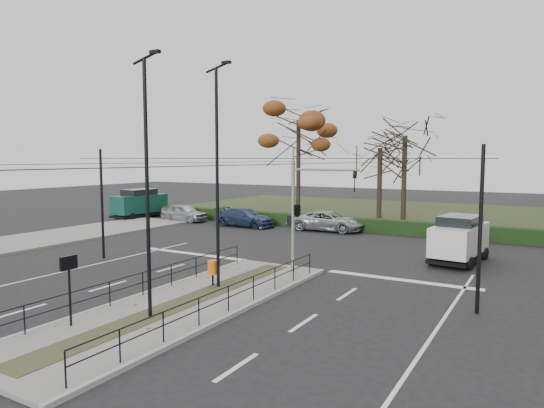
{
  "coord_description": "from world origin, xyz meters",
  "views": [
    {
      "loc": [
        11.67,
        -16.22,
        5.5
      ],
      "look_at": [
        -0.97,
        5.7,
        3.11
      ],
      "focal_mm": 32.0,
      "sensor_mm": 36.0,
      "label": 1
    }
  ],
  "objects_px": {
    "traffic_light": "(299,208)",
    "streetlamp_median_near": "(148,185)",
    "info_panel": "(69,271)",
    "parked_car_third": "(245,217)",
    "litter_bin": "(213,268)",
    "streetlamp_median_far": "(218,175)",
    "white_van": "(459,238)",
    "parked_car_first": "(184,213)",
    "parked_car_fourth": "(329,221)",
    "green_van": "(140,203)",
    "bare_tree_near": "(380,153)",
    "rust_tree": "(299,122)",
    "bare_tree_center": "(405,142)"
  },
  "relations": [
    {
      "from": "litter_bin",
      "to": "green_van",
      "type": "height_order",
      "value": "green_van"
    },
    {
      "from": "info_panel",
      "to": "litter_bin",
      "type": "bearing_deg",
      "value": 81.19
    },
    {
      "from": "bare_tree_center",
      "to": "parked_car_fourth",
      "type": "bearing_deg",
      "value": -109.66
    },
    {
      "from": "litter_bin",
      "to": "white_van",
      "type": "xyz_separation_m",
      "value": [
        8.15,
        10.79,
        0.39
      ]
    },
    {
      "from": "traffic_light",
      "to": "parked_car_fourth",
      "type": "xyz_separation_m",
      "value": [
        -4.35,
        13.67,
        -2.45
      ]
    },
    {
      "from": "litter_bin",
      "to": "parked_car_fourth",
      "type": "relative_size",
      "value": 0.2
    },
    {
      "from": "traffic_light",
      "to": "green_van",
      "type": "bearing_deg",
      "value": 151.4
    },
    {
      "from": "info_panel",
      "to": "traffic_light",
      "type": "bearing_deg",
      "value": 73.53
    },
    {
      "from": "green_van",
      "to": "streetlamp_median_near",
      "type": "bearing_deg",
      "value": -44.13
    },
    {
      "from": "rust_tree",
      "to": "bare_tree_center",
      "type": "relative_size",
      "value": 1.23
    },
    {
      "from": "streetlamp_median_near",
      "to": "bare_tree_center",
      "type": "relative_size",
      "value": 0.9
    },
    {
      "from": "streetlamp_median_near",
      "to": "parked_car_fourth",
      "type": "bearing_deg",
      "value": 97.54
    },
    {
      "from": "streetlamp_median_near",
      "to": "traffic_light",
      "type": "bearing_deg",
      "value": 80.13
    },
    {
      "from": "parked_car_third",
      "to": "bare_tree_center",
      "type": "height_order",
      "value": "bare_tree_center"
    },
    {
      "from": "parked_car_first",
      "to": "parked_car_third",
      "type": "height_order",
      "value": "parked_car_first"
    },
    {
      "from": "green_van",
      "to": "parked_car_first",
      "type": "bearing_deg",
      "value": 2.03
    },
    {
      "from": "parked_car_third",
      "to": "bare_tree_near",
      "type": "distance_m",
      "value": 13.95
    },
    {
      "from": "streetlamp_median_far",
      "to": "info_panel",
      "type": "bearing_deg",
      "value": -101.94
    },
    {
      "from": "traffic_light",
      "to": "streetlamp_median_far",
      "type": "relative_size",
      "value": 0.57
    },
    {
      "from": "parked_car_third",
      "to": "green_van",
      "type": "relative_size",
      "value": 0.93
    },
    {
      "from": "streetlamp_median_far",
      "to": "bare_tree_near",
      "type": "height_order",
      "value": "streetlamp_median_far"
    },
    {
      "from": "parked_car_first",
      "to": "info_panel",
      "type": "bearing_deg",
      "value": -145.49
    },
    {
      "from": "parked_car_fourth",
      "to": "green_van",
      "type": "height_order",
      "value": "green_van"
    },
    {
      "from": "traffic_light",
      "to": "bare_tree_center",
      "type": "relative_size",
      "value": 0.54
    },
    {
      "from": "parked_car_first",
      "to": "green_van",
      "type": "relative_size",
      "value": 0.81
    },
    {
      "from": "parked_car_first",
      "to": "bare_tree_center",
      "type": "relative_size",
      "value": 0.45
    },
    {
      "from": "litter_bin",
      "to": "streetlamp_median_far",
      "type": "bearing_deg",
      "value": -7.73
    },
    {
      "from": "streetlamp_median_far",
      "to": "bare_tree_center",
      "type": "xyz_separation_m",
      "value": [
        0.61,
        26.77,
        2.12
      ]
    },
    {
      "from": "green_van",
      "to": "bare_tree_near",
      "type": "height_order",
      "value": "bare_tree_near"
    },
    {
      "from": "info_panel",
      "to": "rust_tree",
      "type": "relative_size",
      "value": 0.19
    },
    {
      "from": "streetlamp_median_far",
      "to": "parked_car_first",
      "type": "distance_m",
      "value": 23.36
    },
    {
      "from": "traffic_light",
      "to": "rust_tree",
      "type": "distance_m",
      "value": 28.12
    },
    {
      "from": "streetlamp_median_near",
      "to": "streetlamp_median_far",
      "type": "bearing_deg",
      "value": 93.62
    },
    {
      "from": "streetlamp_median_near",
      "to": "bare_tree_center",
      "type": "bearing_deg",
      "value": 89.38
    },
    {
      "from": "traffic_light",
      "to": "streetlamp_median_far",
      "type": "distance_m",
      "value": 4.66
    },
    {
      "from": "parked_car_third",
      "to": "bare_tree_near",
      "type": "xyz_separation_m",
      "value": [
        7.87,
        10.26,
        5.23
      ]
    },
    {
      "from": "white_van",
      "to": "traffic_light",
      "type": "bearing_deg",
      "value": -131.77
    },
    {
      "from": "streetlamp_median_near",
      "to": "parked_car_third",
      "type": "relative_size",
      "value": 1.72
    },
    {
      "from": "litter_bin",
      "to": "bare_tree_center",
      "type": "relative_size",
      "value": 0.11
    },
    {
      "from": "traffic_light",
      "to": "streetlamp_median_near",
      "type": "distance_m",
      "value": 8.53
    },
    {
      "from": "parked_car_first",
      "to": "bare_tree_center",
      "type": "xyz_separation_m",
      "value": [
        16.51,
        10.15,
        6.19
      ]
    },
    {
      "from": "info_panel",
      "to": "parked_car_third",
      "type": "xyz_separation_m",
      "value": [
        -8.17,
        22.77,
        -1.19
      ]
    },
    {
      "from": "traffic_light",
      "to": "streetlamp_median_near",
      "type": "xyz_separation_m",
      "value": [
        -1.44,
        -8.29,
        1.42
      ]
    },
    {
      "from": "streetlamp_median_near",
      "to": "green_van",
      "type": "height_order",
      "value": "streetlamp_median_near"
    },
    {
      "from": "streetlamp_median_near",
      "to": "bare_tree_center",
      "type": "distance_m",
      "value": 31.13
    },
    {
      "from": "streetlamp_median_far",
      "to": "traffic_light",
      "type": "bearing_deg",
      "value": 66.91
    },
    {
      "from": "streetlamp_median_far",
      "to": "parked_car_first",
      "type": "bearing_deg",
      "value": 133.75
    },
    {
      "from": "parked_car_first",
      "to": "parked_car_fourth",
      "type": "relative_size",
      "value": 0.82
    },
    {
      "from": "white_van",
      "to": "parked_car_third",
      "type": "bearing_deg",
      "value": 161.69
    },
    {
      "from": "info_panel",
      "to": "green_van",
      "type": "xyz_separation_m",
      "value": [
        -19.76,
        22.65,
        -0.55
      ]
    }
  ]
}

